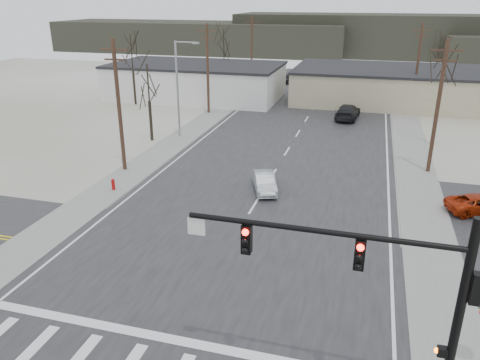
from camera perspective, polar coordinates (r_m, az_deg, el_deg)
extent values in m
plane|color=silver|center=(23.77, -3.15, -11.07)|extent=(140.00, 140.00, 0.00)
cube|color=#232326|center=(36.82, 4.34, 1.17)|extent=(18.00, 110.00, 0.05)
cube|color=#232326|center=(23.76, -3.15, -11.03)|extent=(90.00, 10.00, 0.04)
cube|color=gray|center=(44.42, -7.87, 4.62)|extent=(3.00, 90.00, 0.06)
cube|color=gray|center=(41.12, 20.43, 2.05)|extent=(3.00, 90.00, 0.06)
cylinder|color=black|center=(15.98, 24.89, -15.90)|extent=(0.28, 0.28, 7.20)
cylinder|color=black|center=(14.34, 9.80, -6.18)|extent=(8.40, 0.18, 0.18)
cube|color=black|center=(14.59, 14.38, -8.75)|extent=(0.32, 0.30, 1.00)
cube|color=black|center=(14.97, 0.82, -7.18)|extent=(0.32, 0.30, 1.00)
sphere|color=#FF0C05|center=(14.28, 14.47, -7.98)|extent=(0.22, 0.22, 0.22)
sphere|color=#FF0C05|center=(14.67, 0.65, -6.39)|extent=(0.22, 0.22, 0.22)
cube|color=black|center=(15.29, 26.84, -11.73)|extent=(0.30, 0.30, 1.00)
cube|color=silver|center=(15.35, -5.35, -5.67)|extent=(0.60, 0.04, 0.60)
cube|color=black|center=(16.53, 23.43, -18.64)|extent=(0.30, 0.25, 0.30)
sphere|color=#FF5905|center=(16.51, 22.89, -18.62)|extent=(0.18, 0.18, 0.18)
cylinder|color=#A50C0C|center=(34.09, -15.19, -0.67)|extent=(0.24, 0.24, 0.70)
sphere|color=#A50C0C|center=(33.95, -15.25, -0.04)|extent=(0.24, 0.24, 0.24)
cube|color=silver|center=(64.00, -5.34, 11.82)|extent=(22.00, 12.00, 4.20)
cube|color=black|center=(63.66, -5.41, 13.81)|extent=(22.30, 12.30, 0.30)
cube|color=#B5AD8A|center=(63.90, 18.84, 10.68)|extent=(26.00, 14.00, 4.00)
cube|color=black|center=(63.57, 19.08, 12.57)|extent=(26.30, 14.30, 0.30)
cylinder|color=#472F21|center=(36.67, -14.53, 8.58)|extent=(0.30, 0.30, 10.00)
cube|color=#472F21|center=(36.01, -15.16, 15.09)|extent=(2.20, 0.12, 0.12)
cube|color=#472F21|center=(36.09, -15.05, 13.99)|extent=(1.60, 0.12, 0.12)
cylinder|color=#472F21|center=(54.59, -3.96, 13.27)|extent=(0.30, 0.30, 10.00)
cube|color=#472F21|center=(54.15, -4.08, 17.67)|extent=(2.20, 0.12, 0.12)
cube|color=#472F21|center=(54.20, -4.06, 16.93)|extent=(1.60, 0.12, 0.12)
cylinder|color=#472F21|center=(73.59, 1.42, 15.44)|extent=(0.30, 0.30, 10.00)
cube|color=#472F21|center=(73.27, 1.45, 18.71)|extent=(2.20, 0.12, 0.12)
cube|color=#472F21|center=(73.31, 1.44, 18.16)|extent=(1.60, 0.12, 0.12)
cylinder|color=#472F21|center=(38.02, 22.93, 8.01)|extent=(0.30, 0.30, 10.00)
cube|color=#472F21|center=(37.38, 23.88, 14.26)|extent=(2.20, 0.12, 0.12)
cube|color=#472F21|center=(37.46, 23.72, 13.20)|extent=(1.60, 0.12, 0.12)
cylinder|color=#472F21|center=(59.60, 20.79, 12.66)|extent=(0.30, 0.30, 10.00)
cube|color=#472F21|center=(59.20, 21.34, 16.66)|extent=(2.20, 0.12, 0.12)
cube|color=#472F21|center=(59.25, 21.24, 15.99)|extent=(1.60, 0.12, 0.12)
cylinder|color=gray|center=(45.31, -7.62, 10.80)|extent=(0.20, 0.20, 9.00)
cylinder|color=gray|center=(44.33, -6.67, 16.35)|extent=(2.00, 0.12, 0.12)
cube|color=gray|center=(43.96, -5.41, 16.29)|extent=(0.60, 0.25, 0.18)
cylinder|color=black|center=(44.92, -10.82, 7.08)|extent=(0.28, 0.28, 3.75)
cylinder|color=black|center=(44.23, -11.13, 11.31)|extent=(0.14, 0.14, 3.75)
cylinder|color=black|center=(46.51, 22.66, 6.61)|extent=(0.28, 0.28, 4.25)
cylinder|color=black|center=(45.79, 23.35, 11.22)|extent=(0.14, 0.14, 4.25)
cylinder|color=black|center=(68.91, -1.94, 12.71)|extent=(0.28, 0.28, 4.50)
cylinder|color=black|center=(68.41, -1.99, 16.07)|extent=(0.14, 0.14, 4.50)
cylinder|color=black|center=(72.19, 22.65, 11.32)|extent=(0.28, 0.28, 4.00)
cylinder|color=black|center=(71.74, 23.07, 14.13)|extent=(0.14, 0.14, 4.00)
cylinder|color=black|center=(61.07, -12.76, 11.07)|extent=(0.28, 0.28, 4.50)
cylinder|color=black|center=(60.51, -13.08, 14.84)|extent=(0.14, 0.14, 4.50)
cube|color=#333026|center=(118.82, -5.05, 16.96)|extent=(70.00, 18.00, 7.00)
cube|color=#333026|center=(115.49, 20.69, 16.10)|extent=(80.00, 18.00, 9.00)
imported|color=#999EA3|center=(32.68, 3.02, -0.25)|extent=(2.58, 4.09, 1.27)
imported|color=black|center=(53.67, 13.00, 8.13)|extent=(2.73, 5.74, 1.61)
imported|color=black|center=(75.69, 5.91, 12.21)|extent=(2.75, 4.06, 1.28)
imported|color=#A02408|center=(33.01, 27.22, -2.65)|extent=(4.57, 3.25, 1.16)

